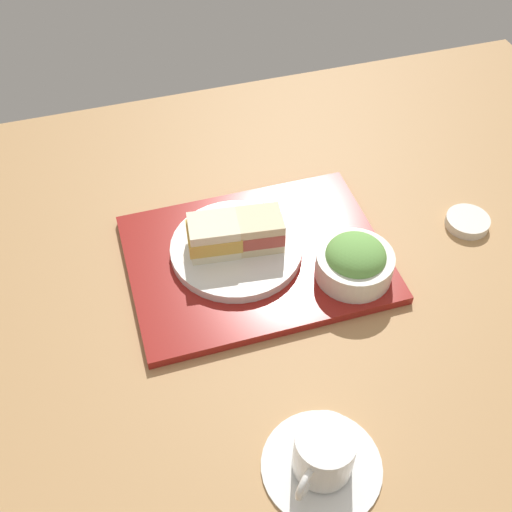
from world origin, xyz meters
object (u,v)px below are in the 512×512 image
(sandwich_plate, at_px, (236,249))
(sandwich_near, at_px, (258,230))
(sandwich_far, at_px, (214,236))
(small_sauce_dish, at_px, (468,222))
(salad_bowl, at_px, (355,261))
(coffee_cup, at_px, (323,457))

(sandwich_plate, xyz_separation_m, sandwich_near, (-0.03, 0.00, 0.03))
(sandwich_plate, bearing_deg, sandwich_far, -5.37)
(small_sauce_dish, bearing_deg, salad_bowl, 13.38)
(salad_bowl, bearing_deg, sandwich_far, -27.04)
(sandwich_plate, relative_size, small_sauce_dish, 2.87)
(coffee_cup, relative_size, small_sauce_dish, 2.08)
(salad_bowl, distance_m, coffee_cup, 0.30)
(sandwich_far, bearing_deg, coffee_cup, 96.30)
(small_sauce_dish, bearing_deg, sandwich_plate, -5.86)
(sandwich_near, bearing_deg, small_sauce_dish, 174.09)
(sandwich_far, bearing_deg, sandwich_near, 174.63)
(sandwich_near, height_order, coffee_cup, sandwich_near)
(sandwich_near, relative_size, small_sauce_dish, 1.13)
(sandwich_plate, height_order, coffee_cup, coffee_cup)
(sandwich_plate, relative_size, sandwich_far, 2.38)
(sandwich_plate, bearing_deg, coffee_cup, 91.05)
(sandwich_plate, height_order, small_sauce_dish, sandwich_plate)
(sandwich_far, relative_size, small_sauce_dish, 1.21)
(sandwich_plate, xyz_separation_m, salad_bowl, (-0.15, 0.09, 0.02))
(salad_bowl, height_order, small_sauce_dish, salad_bowl)
(sandwich_plate, distance_m, sandwich_near, 0.05)
(salad_bowl, distance_m, small_sauce_dish, 0.23)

